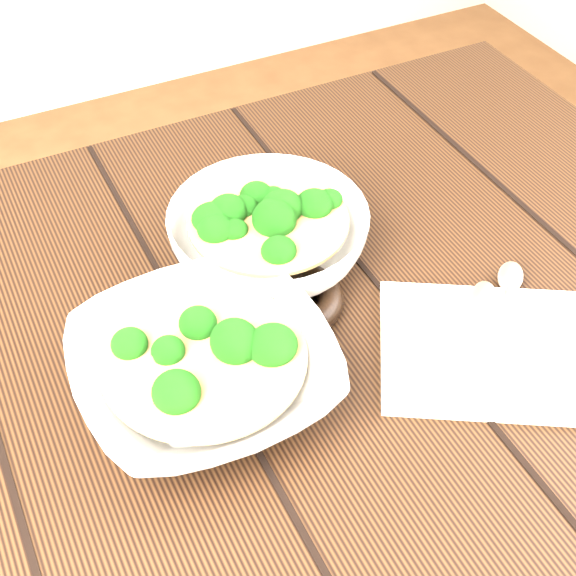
{
  "coord_description": "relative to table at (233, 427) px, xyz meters",
  "views": [
    {
      "loc": [
        -0.17,
        -0.48,
        1.34
      ],
      "look_at": [
        0.07,
        0.01,
        0.8
      ],
      "focal_mm": 50.0,
      "sensor_mm": 36.0,
      "label": 1
    }
  ],
  "objects": [
    {
      "name": "spoon_left",
      "position": [
        0.24,
        -0.08,
        0.13
      ],
      "size": [
        0.12,
        0.13,
        0.01
      ],
      "color": "#B3AC9E",
      "rests_on": "napkin"
    },
    {
      "name": "trivet",
      "position": [
        0.08,
        0.03,
        0.13
      ],
      "size": [
        0.12,
        0.12,
        0.03
      ],
      "primitive_type": "torus",
      "rotation": [
        0.0,
        0.0,
        0.21
      ],
      "color": "black",
      "rests_on": "table"
    },
    {
      "name": "soup_bowl_back",
      "position": [
        0.09,
        0.1,
        0.16
      ],
      "size": [
        0.23,
        0.23,
        0.08
      ],
      "color": "silver",
      "rests_on": "table"
    },
    {
      "name": "spoon_right",
      "position": [
        0.28,
        -0.07,
        0.13
      ],
      "size": [
        0.13,
        0.13,
        0.01
      ],
      "color": "#B3AC9E",
      "rests_on": "napkin"
    },
    {
      "name": "napkin",
      "position": [
        0.22,
        -0.11,
        0.13
      ],
      "size": [
        0.26,
        0.24,
        0.01
      ],
      "primitive_type": "cube",
      "rotation": [
        0.0,
        0.0,
        -0.54
      ],
      "color": "beige",
      "rests_on": "table"
    },
    {
      "name": "table",
      "position": [
        0.0,
        0.0,
        0.0
      ],
      "size": [
        1.2,
        0.8,
        0.75
      ],
      "color": "black",
      "rests_on": "ground"
    },
    {
      "name": "soup_bowl_front",
      "position": [
        -0.03,
        -0.03,
        0.15
      ],
      "size": [
        0.24,
        0.24,
        0.07
      ],
      "color": "silver",
      "rests_on": "table"
    }
  ]
}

